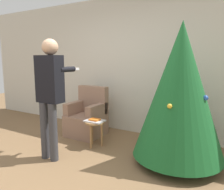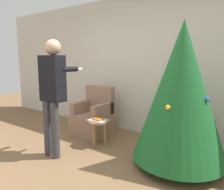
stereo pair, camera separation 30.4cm
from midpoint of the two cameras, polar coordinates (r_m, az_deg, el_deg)
name	(u,v)px [view 1 (the left image)]	position (r m, az deg, el deg)	size (l,w,h in m)	color
ground_plane	(44,179)	(3.07, -20.24, -19.89)	(14.00, 14.00, 0.00)	brown
wall_back	(125,65)	(4.44, 1.55, 7.73)	(8.00, 0.06, 2.70)	beige
christmas_tree	(180,91)	(3.07, 14.61, 1.10)	(1.25, 1.25, 1.98)	brown
armchair	(87,118)	(4.34, -8.46, -5.94)	(0.64, 0.64, 0.94)	#93705B
person_standing	(50,88)	(3.31, -18.49, 1.62)	(0.41, 0.57, 1.76)	#38383D
side_stool	(95,126)	(3.75, -6.88, -8.12)	(0.34, 0.34, 0.44)	#A37547
laptop	(95,121)	(3.72, -6.90, -6.74)	(0.32, 0.24, 0.02)	silver
book	(95,120)	(3.72, -6.91, -6.42)	(0.17, 0.13, 0.02)	orange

